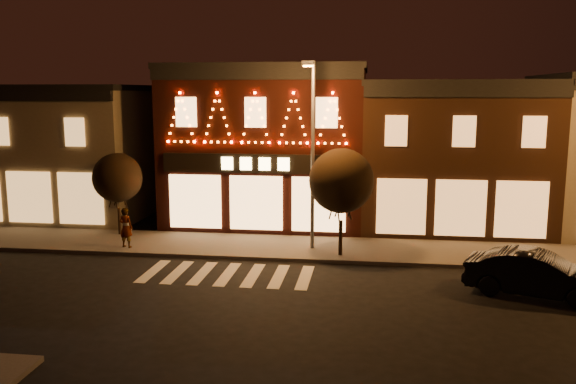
# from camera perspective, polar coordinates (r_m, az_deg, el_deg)

# --- Properties ---
(ground) EXTENTS (120.00, 120.00, 0.00)m
(ground) POSITION_cam_1_polar(r_m,az_deg,el_deg) (19.76, -8.52, -11.20)
(ground) COLOR black
(ground) RESTS_ON ground
(sidewalk_far) EXTENTS (44.00, 4.00, 0.15)m
(sidewalk_far) POSITION_cam_1_polar(r_m,az_deg,el_deg) (26.82, 0.41, -5.33)
(sidewalk_far) COLOR #47423D
(sidewalk_far) RESTS_ON ground
(building_left) EXTENTS (12.20, 8.28, 7.30)m
(building_left) POSITION_cam_1_polar(r_m,az_deg,el_deg) (36.76, -22.20, 3.70)
(building_left) COLOR #6C644D
(building_left) RESTS_ON ground
(building_pulp) EXTENTS (10.20, 8.34, 8.30)m
(building_pulp) POSITION_cam_1_polar(r_m,az_deg,el_deg) (32.25, -1.75, 4.58)
(building_pulp) COLOR black
(building_pulp) RESTS_ON ground
(building_right_a) EXTENTS (9.20, 8.28, 7.50)m
(building_right_a) POSITION_cam_1_polar(r_m,az_deg,el_deg) (32.13, 15.25, 3.51)
(building_right_a) COLOR #372013
(building_right_a) RESTS_ON ground
(streetlamp_mid) EXTENTS (0.51, 1.84, 8.07)m
(streetlamp_mid) POSITION_cam_1_polar(r_m,az_deg,el_deg) (25.47, 2.31, 4.87)
(streetlamp_mid) COLOR #59595E
(streetlamp_mid) RESTS_ON sidewalk_far
(tree_left) EXTENTS (2.35, 2.35, 3.93)m
(tree_left) POSITION_cam_1_polar(r_m,az_deg,el_deg) (29.65, -15.93, 1.31)
(tree_left) COLOR black
(tree_left) RESTS_ON sidewalk_far
(tree_right) EXTENTS (2.70, 2.70, 4.51)m
(tree_right) POSITION_cam_1_polar(r_m,az_deg,el_deg) (24.87, 5.10, 1.06)
(tree_right) COLOR black
(tree_right) RESTS_ON sidewalk_far
(dark_sedan) EXTENTS (5.03, 3.20, 1.56)m
(dark_sedan) POSITION_cam_1_polar(r_m,az_deg,el_deg) (22.38, 22.63, -7.24)
(dark_sedan) COLOR black
(dark_sedan) RESTS_ON ground
(pedestrian) EXTENTS (0.74, 0.58, 1.78)m
(pedestrian) POSITION_cam_1_polar(r_m,az_deg,el_deg) (27.35, -15.18, -3.29)
(pedestrian) COLOR gray
(pedestrian) RESTS_ON sidewalk_far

